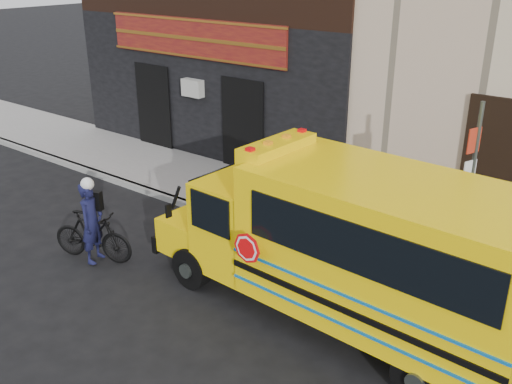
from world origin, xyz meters
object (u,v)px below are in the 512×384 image
object	(u,v)px
sign_pole	(469,191)
cyclist	(92,225)
school_bus	(352,243)
bicycle	(92,236)

from	to	relation	value
sign_pole	cyclist	distance (m)	7.20
school_bus	bicycle	bearing A→B (deg)	-166.32
school_bus	cyclist	distance (m)	5.29
sign_pole	cyclist	world-z (taller)	sign_pole
school_bus	sign_pole	xyz separation A→B (m)	(1.07, 2.26, 0.44)
school_bus	sign_pole	size ratio (longest dim) A/B	1.96
school_bus	cyclist	size ratio (longest dim) A/B	4.13
cyclist	sign_pole	bearing A→B (deg)	-79.45
sign_pole	school_bus	bearing A→B (deg)	-115.21
bicycle	cyclist	bearing A→B (deg)	-134.78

